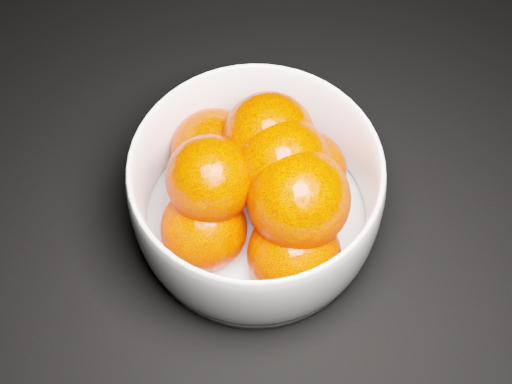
# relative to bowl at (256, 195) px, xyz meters

# --- Properties ---
(bowl) EXTENTS (0.21, 0.21, 0.10)m
(bowl) POSITION_rel_bowl_xyz_m (0.00, 0.00, 0.00)
(bowl) COLOR white
(bowl) RESTS_ON ground
(orange_pile) EXTENTS (0.17, 0.16, 0.12)m
(orange_pile) POSITION_rel_bowl_xyz_m (0.01, -0.00, 0.02)
(orange_pile) COLOR red
(orange_pile) RESTS_ON bowl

